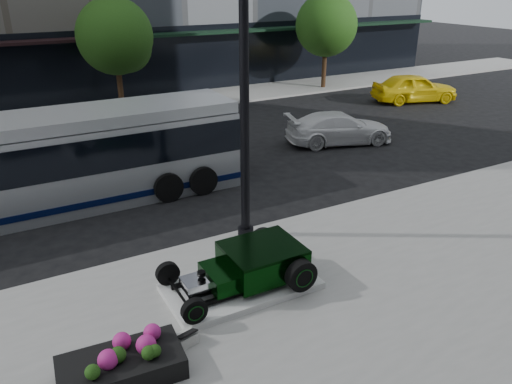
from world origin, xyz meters
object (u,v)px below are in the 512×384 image
transit_bus (44,163)px  white_sedan (339,128)px  lamppost (245,105)px  flower_planter (121,366)px  yellow_taxi (414,88)px  hot_rod (254,263)px

transit_bus → white_sedan: size_ratio=2.63×
transit_bus → lamppost: bearing=-46.7°
flower_planter → yellow_taxi: 24.54m
hot_rod → flower_planter: hot_rod is taller
transit_bus → yellow_taxi: size_ratio=2.55×
lamppost → transit_bus: lamppost is taller
hot_rod → lamppost: size_ratio=0.41×
lamppost → hot_rod: bearing=-113.3°
lamppost → yellow_taxi: size_ratio=1.64×
transit_bus → yellow_taxi: bearing=14.0°
white_sedan → yellow_taxi: bearing=-48.4°
flower_planter → transit_bus: (0.01, 8.37, 1.11)m
lamppost → flower_planter: (-4.41, -3.69, -3.36)m
flower_planter → yellow_taxi: yellow_taxi is taller
hot_rod → yellow_taxi: 20.91m
flower_planter → white_sedan: 15.18m
hot_rod → transit_bus: (-3.42, 6.97, 0.79)m
white_sedan → flower_planter: bearing=143.8°
white_sedan → hot_rod: bearing=148.7°
white_sedan → yellow_taxi: 9.49m
hot_rod → white_sedan: bearing=43.0°
transit_bus → white_sedan: 12.01m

